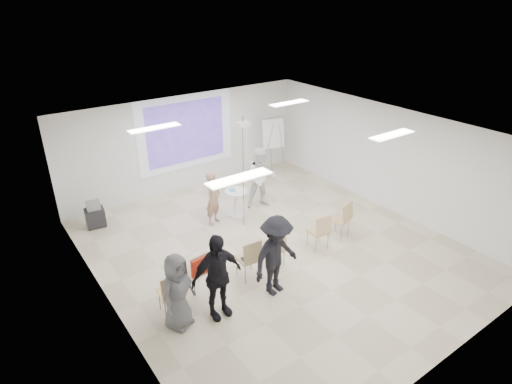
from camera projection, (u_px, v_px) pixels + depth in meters
floor at (275, 250)px, 10.66m from camera, size 8.00×9.00×0.10m
ceiling at (277, 131)px, 9.32m from camera, size 8.00×9.00×0.10m
wall_back at (186, 143)px, 13.32m from camera, size 8.00×0.10×3.00m
wall_left at (103, 251)px, 7.86m from camera, size 0.10×9.00×3.00m
wall_right at (388, 158)px, 12.12m from camera, size 0.10×9.00×3.00m
projection_halo at (186, 132)px, 13.12m from camera, size 3.20×0.01×2.30m
projection_image at (186, 132)px, 13.11m from camera, size 2.60×0.01×1.90m
pedestal_table at (236, 201)px, 12.00m from camera, size 0.82×0.82×0.79m
player_left at (213, 195)px, 11.43m from camera, size 0.74×0.65×1.69m
player_right at (261, 175)px, 12.28m from camera, size 1.18×1.07×1.99m
controller_left at (214, 181)px, 11.60m from camera, size 0.09×0.13×0.04m
controller_right at (251, 163)px, 12.22m from camera, size 0.09×0.13×0.04m
chair_far_left at (171, 291)px, 8.24m from camera, size 0.51×0.54×0.98m
chair_left_mid at (198, 269)px, 8.92m from camera, size 0.50×0.53×0.95m
chair_left_inner at (250, 256)px, 9.30m from camera, size 0.49×0.53×0.99m
chair_center at (276, 247)px, 9.78m from camera, size 0.51×0.53×0.86m
chair_right_inner at (320, 229)px, 10.37m from camera, size 0.50×0.53×0.96m
chair_right_far at (343, 217)px, 10.87m from camera, size 0.58×0.61×1.00m
red_jacket at (200, 266)px, 8.75m from camera, size 0.42×0.14×0.39m
laptop at (247, 256)px, 9.40m from camera, size 0.38×0.29×0.03m
audience_left at (217, 271)px, 8.07m from camera, size 1.21×0.73×2.08m
audience_mid at (276, 251)px, 8.71m from camera, size 1.42×0.93×2.04m
audience_outer at (177, 288)px, 7.87m from camera, size 1.02×0.87×1.76m
flipchart_easel at (273, 133)px, 14.15m from camera, size 0.87×0.68×2.05m
av_cart at (95, 215)px, 11.49m from camera, size 0.54×0.46×0.74m
ceiling_projector at (243, 129)px, 10.62m from camera, size 0.30×0.25×3.00m
fluor_panel_nw at (154, 128)px, 9.77m from camera, size 1.20×0.30×0.02m
fluor_panel_ne at (289, 103)px, 11.87m from camera, size 1.20×0.30×0.02m
fluor_panel_sw at (239, 178)px, 7.20m from camera, size 1.20×0.30×0.02m
fluor_panel_se at (392, 135)px, 9.31m from camera, size 1.20×0.30×0.02m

